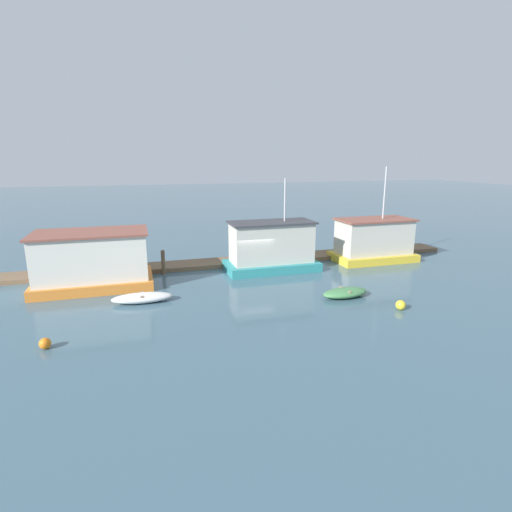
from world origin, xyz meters
name	(u,v)px	position (x,y,z in m)	size (l,w,h in m)	color
ground_plane	(252,272)	(0.00, 0.00, 0.00)	(200.00, 200.00, 0.00)	#426070
dock_walkway	(242,261)	(0.00, 2.65, 0.15)	(33.80, 2.19, 0.30)	brown
houseboat_orange	(93,260)	(-10.17, -0.29, 1.67)	(6.86, 4.04, 3.45)	orange
houseboat_teal	(271,248)	(1.51, 0.25, 1.61)	(6.46, 3.28, 6.40)	teal
houseboat_yellow	(374,241)	(9.95, 0.58, 1.54)	(6.20, 3.40, 7.13)	gold
dinghy_white	(142,298)	(-7.44, -4.03, 0.27)	(3.30, 1.23, 0.53)	white
dinghy_green	(345,293)	(3.68, -6.45, 0.26)	(2.88, 1.48, 0.52)	#47844C
mooring_post_near_right	(238,254)	(-0.64, 1.30, 1.04)	(0.29, 0.29, 2.08)	#846B4C
mooring_post_near_left	(163,262)	(-5.91, 1.30, 0.83)	(0.26, 0.26, 1.67)	brown
buoy_orange	(45,343)	(-11.43, -8.57, 0.24)	(0.48, 0.48, 0.48)	orange
buoy_yellow	(401,305)	(5.49, -9.03, 0.26)	(0.52, 0.52, 0.52)	yellow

